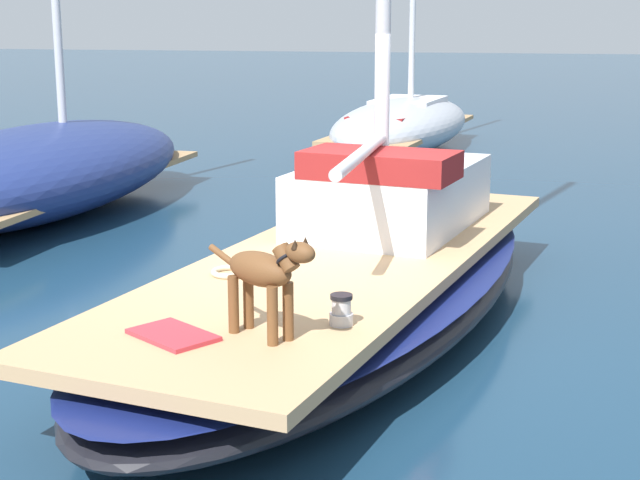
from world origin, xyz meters
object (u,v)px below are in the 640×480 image
moored_boat_far_astern (402,123)px  deck_towel (173,335)px  sailboat_main (344,290)px  dog_brown (265,274)px  moored_boat_port_side (40,170)px  coiled_rope (231,272)px  deck_winch (341,311)px

moored_boat_far_astern → deck_towel: bearing=-88.9°
sailboat_main → deck_towel: 2.51m
dog_brown → moored_boat_far_astern: bearing=93.6°
deck_towel → moored_boat_port_side: bearing=124.0°
sailboat_main → dog_brown: dog_brown is taller
coiled_rope → dog_brown: bearing=-64.8°
sailboat_main → deck_towel: size_ratio=13.55×
dog_brown → sailboat_main: bearing=88.0°
sailboat_main → dog_brown: bearing=-92.0°
deck_towel → moored_boat_far_astern: bearing=91.1°
sailboat_main → moored_boat_far_astern: moored_boat_far_astern is taller
sailboat_main → dog_brown: (-0.08, -2.29, 0.75)m
sailboat_main → deck_winch: bearing=-79.9°
coiled_rope → moored_boat_far_astern: (-0.18, 11.92, -0.13)m
sailboat_main → deck_towel: bearing=-105.4°
coiled_rope → moored_boat_port_side: moored_boat_port_side is taller
coiled_rope → moored_boat_port_side: bearing=131.0°
sailboat_main → moored_boat_port_side: moored_boat_port_side is taller
moored_boat_port_side → moored_boat_far_astern: 8.17m
dog_brown → moored_boat_port_side: size_ratio=0.12×
deck_towel → coiled_rope: bearing=93.3°
dog_brown → moored_boat_port_side: moored_boat_port_side is taller
sailboat_main → coiled_rope: (-0.75, -0.86, 0.35)m
coiled_rope → moored_boat_far_astern: size_ratio=0.05×
deck_towel → moored_boat_port_side: moored_boat_port_side is taller
sailboat_main → coiled_rope: bearing=-131.0°
sailboat_main → deck_towel: (-0.66, -2.40, 0.34)m
sailboat_main → moored_boat_port_side: size_ratio=1.11×
moored_boat_port_side → moored_boat_far_astern: size_ratio=0.95×
moored_boat_port_side → moored_boat_far_astern: moored_boat_far_astern is taller
deck_winch → coiled_rope: bearing=135.7°
sailboat_main → coiled_rope: size_ratio=23.43×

